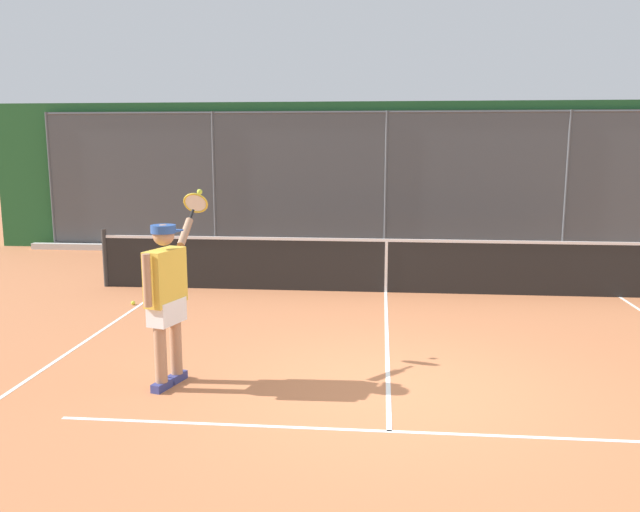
{
  "coord_description": "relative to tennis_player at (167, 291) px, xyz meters",
  "views": [
    {
      "loc": [
        0.11,
        6.57,
        2.6
      ],
      "look_at": [
        0.95,
        -2.28,
        1.05
      ],
      "focal_mm": 36.06,
      "sensor_mm": 36.0,
      "label": 1
    }
  ],
  "objects": [
    {
      "name": "tennis_player",
      "position": [
        0.0,
        0.0,
        0.0
      ],
      "size": [
        0.41,
        1.46,
        2.07
      ],
      "rotation": [
        0.0,
        0.0,
        -1.86
      ],
      "color": "navy",
      "rests_on": "ground"
    },
    {
      "name": "tennis_ball_mid_court",
      "position": [
        1.75,
        -3.39,
        -1.02
      ],
      "size": [
        0.07,
        0.07,
        0.07
      ],
      "primitive_type": "sphere",
      "color": "#CCDB33",
      "rests_on": "ground"
    },
    {
      "name": "tennis_net",
      "position": [
        -2.38,
        -4.7,
        -0.56
      ],
      "size": [
        10.4,
        0.09,
        1.07
      ],
      "color": "#2D2D2D",
      "rests_on": "ground"
    },
    {
      "name": "fence_backdrop",
      "position": [
        -2.38,
        -9.49,
        0.73
      ],
      "size": [
        19.62,
        1.37,
        3.6
      ],
      "color": "#474C51",
      "rests_on": "ground"
    },
    {
      "name": "court_line_markings",
      "position": [
        -2.38,
        1.21,
        -1.05
      ],
      "size": [
        8.09,
        10.3,
        0.01
      ],
      "color": "white",
      "rests_on": "ground"
    },
    {
      "name": "ground_plane",
      "position": [
        -2.38,
        -0.06,
        -1.06
      ],
      "size": [
        60.0,
        60.0,
        0.0
      ],
      "primitive_type": "plane",
      "color": "#B76B42"
    }
  ]
}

